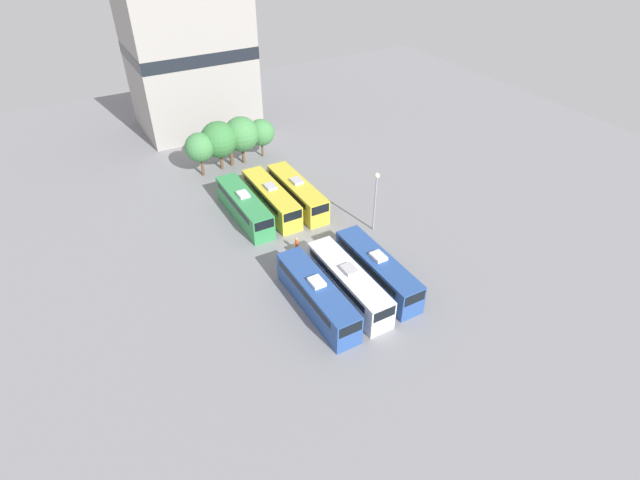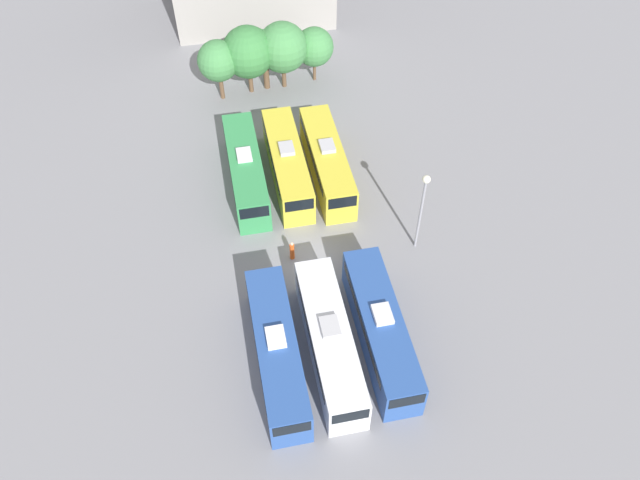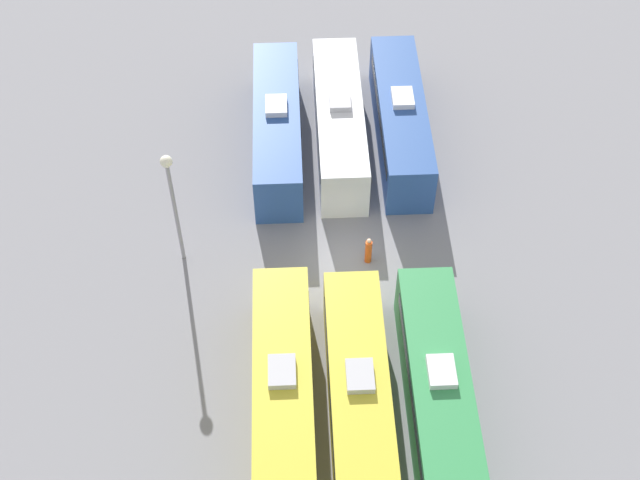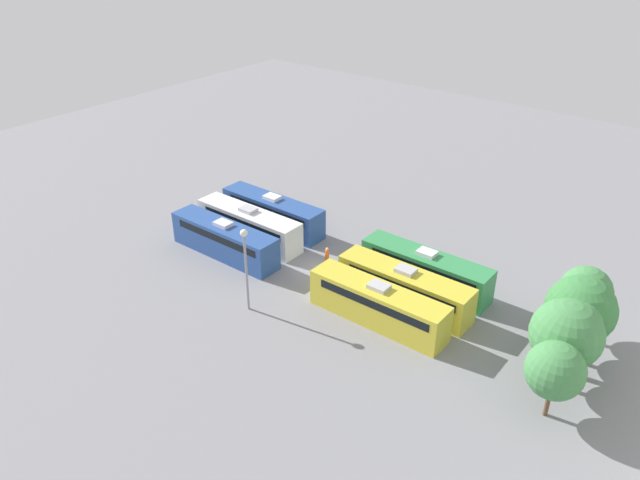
% 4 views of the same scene
% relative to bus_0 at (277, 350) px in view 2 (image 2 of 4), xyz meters
% --- Properties ---
extents(ground_plane, '(120.65, 120.65, 0.00)m').
position_rel_bus_0_xyz_m(ground_plane, '(3.63, 8.97, -1.71)').
color(ground_plane, gray).
extents(bus_0, '(2.64, 11.70, 3.47)m').
position_rel_bus_0_xyz_m(bus_0, '(0.00, 0.00, 0.00)').
color(bus_0, '#284C93').
rests_on(bus_0, ground_plane).
extents(bus_1, '(2.64, 11.70, 3.47)m').
position_rel_bus_0_xyz_m(bus_1, '(3.53, 0.08, 0.00)').
color(bus_1, silver).
rests_on(bus_1, ground_plane).
extents(bus_2, '(2.64, 11.70, 3.47)m').
position_rel_bus_0_xyz_m(bus_2, '(7.09, 0.34, 0.00)').
color(bus_2, '#284C93').
rests_on(bus_2, ground_plane).
extents(bus_3, '(2.64, 11.70, 3.47)m').
position_rel_bus_0_xyz_m(bus_3, '(0.15, 17.82, 0.00)').
color(bus_3, '#338C4C').
rests_on(bus_3, ground_plane).
extents(bus_4, '(2.64, 11.70, 3.47)m').
position_rel_bus_0_xyz_m(bus_4, '(3.69, 17.89, 0.00)').
color(bus_4, gold).
rests_on(bus_4, ground_plane).
extents(bus_5, '(2.64, 11.70, 3.47)m').
position_rel_bus_0_xyz_m(bus_5, '(7.04, 17.52, 0.00)').
color(bus_5, gold).
rests_on(bus_5, ground_plane).
extents(worker_person, '(0.36, 0.36, 1.73)m').
position_rel_bus_0_xyz_m(worker_person, '(2.52, 8.91, -0.90)').
color(worker_person, '#CC4C19').
rests_on(worker_person, ground_plane).
extents(light_pole, '(0.60, 0.60, 7.36)m').
position_rel_bus_0_xyz_m(light_pole, '(12.15, 8.24, 3.32)').
color(light_pole, gray).
rests_on(light_pole, ground_plane).
extents(tree_0, '(3.90, 3.90, 6.11)m').
position_rel_bus_0_xyz_m(tree_0, '(-0.68, 30.56, 2.43)').
color(tree_0, brown).
rests_on(tree_0, ground_plane).
extents(tree_1, '(4.95, 4.95, 6.87)m').
position_rel_bus_0_xyz_m(tree_1, '(2.23, 31.10, 2.68)').
color(tree_1, brown).
rests_on(tree_1, ground_plane).
extents(tree_2, '(3.40, 3.40, 6.17)m').
position_rel_bus_0_xyz_m(tree_2, '(3.85, 31.41, 2.68)').
color(tree_2, brown).
rests_on(tree_2, ground_plane).
extents(tree_3, '(4.85, 4.85, 6.80)m').
position_rel_bus_0_xyz_m(tree_3, '(5.59, 31.29, 2.65)').
color(tree_3, brown).
rests_on(tree_3, ground_plane).
extents(tree_4, '(3.81, 3.81, 5.62)m').
position_rel_bus_0_xyz_m(tree_4, '(8.79, 31.83, 2.00)').
color(tree_4, brown).
rests_on(tree_4, ground_plane).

